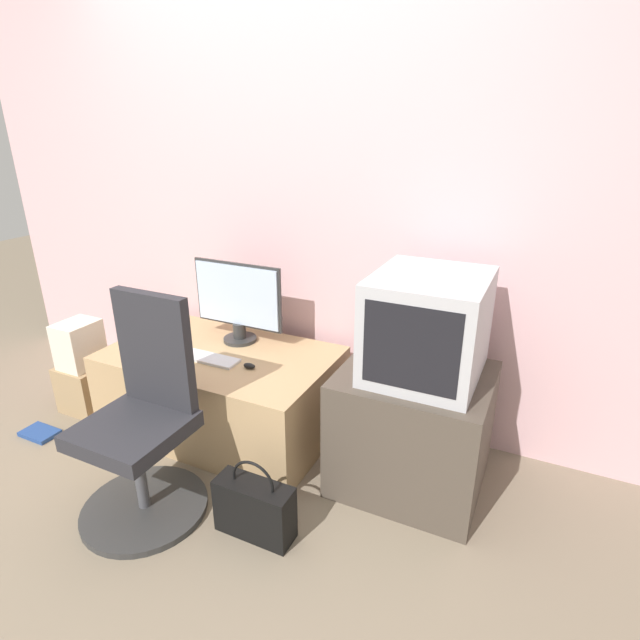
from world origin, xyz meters
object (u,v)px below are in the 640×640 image
crt_tv (428,326)px  handbag (255,508)px  main_monitor (238,301)px  office_chair (143,430)px  keyboard (208,358)px  mouse (249,366)px  cardboard_box_lower (87,386)px  book (40,433)px

crt_tv → handbag: 1.06m
crt_tv → handbag: size_ratio=1.48×
main_monitor → office_chair: size_ratio=0.56×
main_monitor → office_chair: 0.89m
keyboard → mouse: (0.25, 0.01, 0.01)m
crt_tv → office_chair: size_ratio=0.55×
crt_tv → office_chair: (-1.03, -0.68, -0.42)m
keyboard → office_chair: bearing=-82.3°
main_monitor → crt_tv: crt_tv is taller
keyboard → crt_tv: crt_tv is taller
keyboard → handbag: 0.85m
cardboard_box_lower → main_monitor: bearing=22.2°
keyboard → handbag: size_ratio=0.96×
crt_tv → book: crt_tv is taller
mouse → book: bearing=-159.3°
crt_tv → cardboard_box_lower: crt_tv is taller
mouse → office_chair: (-0.18, -0.56, -0.09)m
office_chair → cardboard_box_lower: (-0.94, 0.47, -0.25)m
main_monitor → keyboard: main_monitor is taller
mouse → crt_tv: size_ratio=0.12×
book → main_monitor: bearing=37.7°
crt_tv → book: size_ratio=2.68×
main_monitor → mouse: 0.42m
cardboard_box_lower → handbag: 1.52m
mouse → office_chair: bearing=-107.7°
keyboard → mouse: 0.25m
mouse → cardboard_box_lower: mouse is taller
handbag → keyboard: bearing=139.6°
keyboard → crt_tv: size_ratio=0.65×
mouse → handbag: bearing=-56.6°
main_monitor → office_chair: office_chair is taller
office_chair → main_monitor: bearing=93.9°
main_monitor → keyboard: (-0.02, -0.28, -0.23)m
keyboard → main_monitor: bearing=86.3°
keyboard → book: keyboard is taller
cardboard_box_lower → book: cardboard_box_lower is taller
mouse → office_chair: office_chair is taller
crt_tv → book: 2.21m
keyboard → cardboard_box_lower: bearing=-174.3°
mouse → crt_tv: 0.92m
mouse → book: 1.30m
main_monitor → book: bearing=-142.3°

